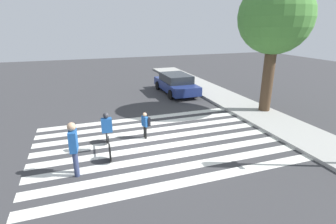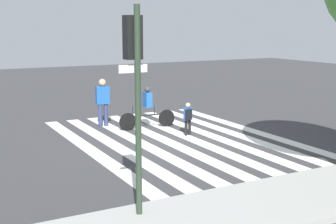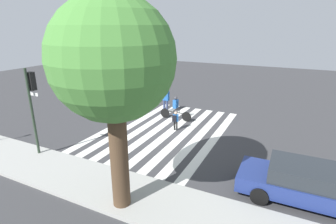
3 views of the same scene
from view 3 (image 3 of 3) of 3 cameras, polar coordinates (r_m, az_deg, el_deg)
ground_plane at (r=15.90m, az=-0.94°, el=-4.02°), size 60.00×60.00×0.00m
sidewalk_curb at (r=11.27m, az=-15.91°, el=-14.48°), size 36.00×2.50×0.14m
crosswalk_stripes at (r=15.89m, az=-0.94°, el=-4.01°), size 6.70×10.00×0.01m
traffic_light at (r=13.54m, az=-27.49°, el=3.19°), size 0.60×0.50×4.27m
street_tree at (r=7.92m, az=-11.91°, el=10.60°), size 3.77×3.77×7.00m
pedestrian_adult_blue_shirt at (r=18.96m, az=-0.51°, el=3.04°), size 0.53×0.28×1.85m
pedestrian_adult_yellow_jacket at (r=15.69m, az=1.62°, el=-1.63°), size 0.36×0.34×1.18m
cyclist_mid_street at (r=17.42m, az=1.66°, el=1.03°), size 2.27×0.41×1.61m
car_parked_dark_suv at (r=10.84m, az=27.89°, el=-13.51°), size 4.68×2.07×1.39m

